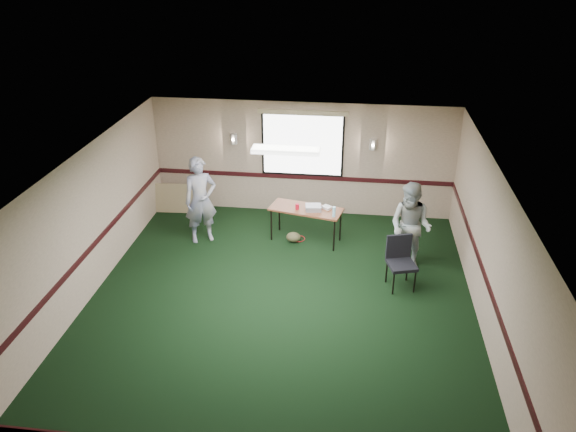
# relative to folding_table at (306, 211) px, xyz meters

# --- Properties ---
(ground) EXTENTS (8.00, 8.00, 0.00)m
(ground) POSITION_rel_folding_table_xyz_m (-0.23, -2.56, -0.72)
(ground) COLOR black
(ground) RESTS_ON ground
(room_shell) EXTENTS (8.00, 8.02, 8.00)m
(room_shell) POSITION_rel_folding_table_xyz_m (-0.23, -0.43, 0.86)
(room_shell) COLOR tan
(room_shell) RESTS_ON ground
(folding_table) EXTENTS (1.64, 0.95, 0.77)m
(folding_table) POSITION_rel_folding_table_xyz_m (0.00, 0.00, 0.00)
(folding_table) COLOR #5D2F1A
(folding_table) RESTS_ON ground
(projector) EXTENTS (0.36, 0.32, 0.11)m
(projector) POSITION_rel_folding_table_xyz_m (0.16, -0.06, 0.11)
(projector) COLOR gray
(projector) RESTS_ON folding_table
(game_console) EXTENTS (0.25, 0.24, 0.05)m
(game_console) POSITION_rel_folding_table_xyz_m (0.44, 0.06, 0.08)
(game_console) COLOR silver
(game_console) RESTS_ON folding_table
(red_cup) EXTENTS (0.08, 0.08, 0.12)m
(red_cup) POSITION_rel_folding_table_xyz_m (-0.19, -0.06, 0.12)
(red_cup) COLOR #B90C20
(red_cup) RESTS_ON folding_table
(water_bottle) EXTENTS (0.07, 0.07, 0.22)m
(water_bottle) POSITION_rel_folding_table_xyz_m (0.61, -0.32, 0.17)
(water_bottle) COLOR #95DBF4
(water_bottle) RESTS_ON folding_table
(duffel_bag) EXTENTS (0.37, 0.31, 0.22)m
(duffel_bag) POSITION_rel_folding_table_xyz_m (-0.26, -0.11, -0.60)
(duffel_bag) COLOR #413C25
(duffel_bag) RESTS_ON ground
(cable_coil) EXTENTS (0.37, 0.37, 0.02)m
(cable_coil) POSITION_rel_folding_table_xyz_m (-0.17, 0.03, -0.71)
(cable_coil) COLOR #B31619
(cable_coil) RESTS_ON ground
(folded_table) EXTENTS (1.38, 0.28, 0.70)m
(folded_table) POSITION_rel_folding_table_xyz_m (-3.22, 1.04, -0.36)
(folded_table) COLOR tan
(folded_table) RESTS_ON ground
(conference_chair) EXTENTS (0.61, 0.63, 1.01)m
(conference_chair) POSITION_rel_folding_table_xyz_m (1.93, -1.52, -0.13)
(conference_chair) COLOR black
(conference_chair) RESTS_ON ground
(person_left) EXTENTS (0.83, 0.74, 1.91)m
(person_left) POSITION_rel_folding_table_xyz_m (-2.24, -0.26, 0.24)
(person_left) COLOR #3F4B8B
(person_left) RESTS_ON ground
(person_right) EXTENTS (1.10, 1.03, 1.80)m
(person_right) POSITION_rel_folding_table_xyz_m (2.13, -0.83, 0.19)
(person_right) COLOR #7DA1C3
(person_right) RESTS_ON ground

